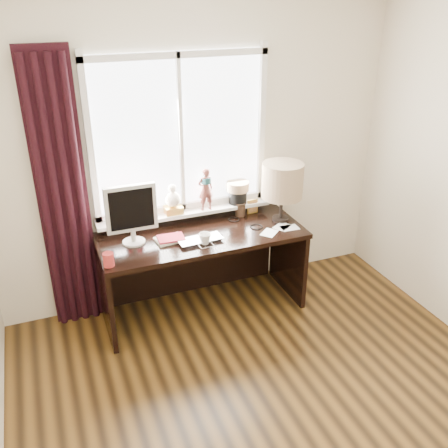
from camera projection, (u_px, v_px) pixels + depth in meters
name	position (u px, v px, depth m)	size (l,w,h in m)	color
floor	(305.00, 448.00, 3.11)	(3.50, 4.00, 0.00)	brown
wall_back	(197.00, 155.00, 4.22)	(3.50, 2.60, 0.00)	beige
laptop	(201.00, 240.00, 3.98)	(0.36, 0.23, 0.03)	silver
mug	(205.00, 238.00, 3.94)	(0.10, 0.09, 0.10)	white
red_cup	(109.00, 260.00, 3.62)	(0.08, 0.08, 0.11)	#A72825
window	(183.00, 159.00, 4.13)	(1.52, 0.20, 1.40)	white
curtain	(63.00, 198.00, 3.85)	(0.38, 0.09, 2.25)	black
desk	(198.00, 254.00, 4.30)	(1.70, 0.70, 0.75)	black
monitor	(131.00, 211.00, 3.85)	(0.40, 0.18, 0.49)	beige
notebook_stack	(170.00, 239.00, 4.00)	(0.24, 0.19, 0.03)	beige
brush_holder	(240.00, 209.00, 4.41)	(0.09, 0.09, 0.25)	black
icon_frame	(253.00, 206.00, 4.46)	(0.10, 0.02, 0.13)	gold
table_lamp	(282.00, 181.00, 4.19)	(0.35, 0.35, 0.52)	black
loose_papers	(280.00, 229.00, 4.19)	(0.37, 0.24, 0.00)	white
desk_cables	(233.00, 229.00, 4.18)	(0.54, 0.40, 0.01)	black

